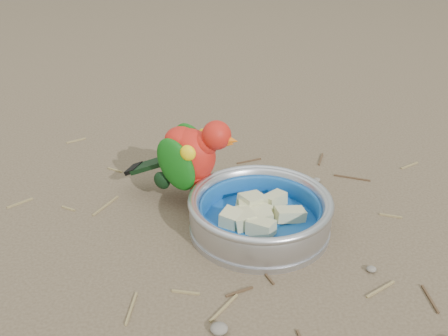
{
  "coord_description": "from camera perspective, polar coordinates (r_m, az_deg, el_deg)",
  "views": [
    {
      "loc": [
        0.01,
        -0.59,
        0.47
      ],
      "look_at": [
        0.03,
        0.15,
        0.08
      ],
      "focal_mm": 40.0,
      "sensor_mm": 36.0,
      "label": 1
    }
  ],
  "objects": [
    {
      "name": "food_bowl",
      "position": [
        0.82,
        4.07,
        -6.58
      ],
      "size": [
        0.23,
        0.23,
        0.02
      ],
      "primitive_type": "cylinder",
      "color": "#B2B2BA",
      "rests_on": "ground"
    },
    {
      "name": "bowl_wall",
      "position": [
        0.8,
        4.14,
        -4.82
      ],
      "size": [
        0.23,
        0.23,
        0.04
      ],
      "primitive_type": null,
      "color": "#B2B2BA",
      "rests_on": "food_bowl"
    },
    {
      "name": "ground",
      "position": [
        0.76,
        -1.91,
        -10.61
      ],
      "size": [
        60.0,
        60.0,
        0.0
      ],
      "primitive_type": "plane",
      "color": "brown"
    },
    {
      "name": "fruit_wedges",
      "position": [
        0.81,
        4.12,
        -5.23
      ],
      "size": [
        0.14,
        0.14,
        0.03
      ],
      "primitive_type": null,
      "color": "#C6C48F",
      "rests_on": "food_bowl"
    },
    {
      "name": "ground_debris",
      "position": [
        0.8,
        -1.2,
        -8.03
      ],
      "size": [
        0.9,
        0.8,
        0.01
      ],
      "primitive_type": null,
      "color": "olive",
      "rests_on": "ground"
    },
    {
      "name": "lory_parrot",
      "position": [
        0.86,
        -3.78,
        0.61
      ],
      "size": [
        0.21,
        0.15,
        0.15
      ],
      "primitive_type": null,
      "rotation": [
        0.0,
        0.0,
        -1.94
      ],
      "color": "red",
      "rests_on": "ground"
    }
  ]
}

